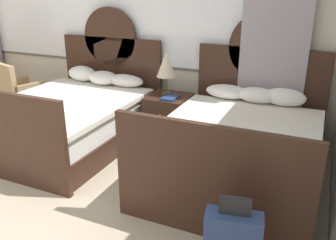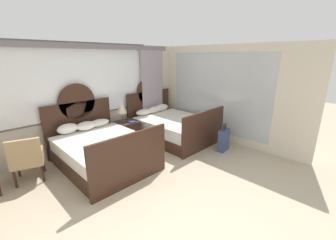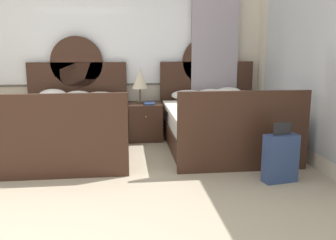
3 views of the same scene
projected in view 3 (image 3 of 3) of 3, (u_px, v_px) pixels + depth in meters
name	position (u px, v px, depth m)	size (l,w,h in m)	color
wall_back_window	(66.00, 53.00, 6.39)	(6.96, 0.22, 2.72)	beige
wall_right_mirror	(324.00, 65.00, 4.61)	(0.08, 4.57, 2.70)	beige
bed_near_window	(71.00, 128.00, 5.52)	(1.70, 2.25, 1.76)	#382116
bed_near_mirror	(220.00, 124.00, 5.79)	(1.70, 2.25, 1.76)	#382116
nightstand_between_beds	(145.00, 121.00, 6.30)	(0.57, 0.59, 0.63)	#382116
table_lamp_on_nightstand	(140.00, 79.00, 6.23)	(0.27, 0.27, 0.59)	brown
book_on_nightstand	(149.00, 103.00, 6.14)	(0.18, 0.26, 0.03)	navy
suitcase_on_floor	(280.00, 158.00, 4.32)	(0.43, 0.24, 0.72)	navy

